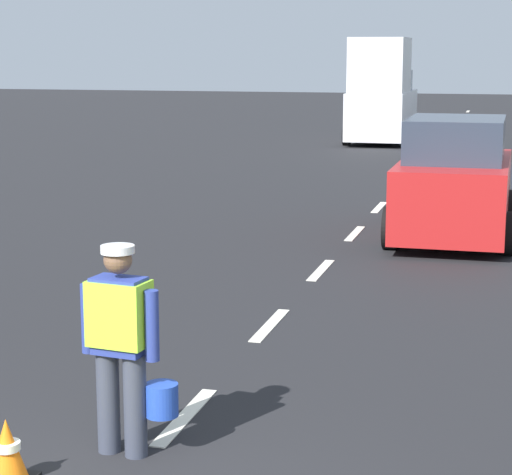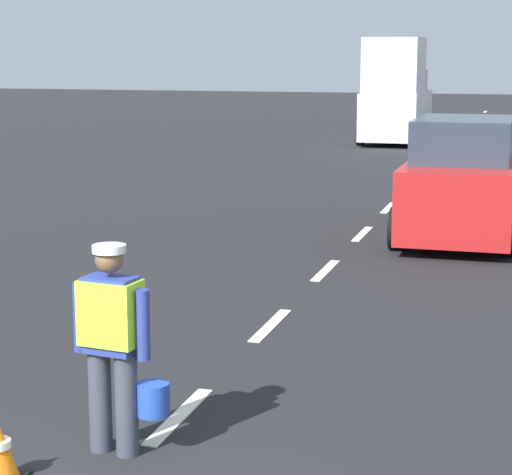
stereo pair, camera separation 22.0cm
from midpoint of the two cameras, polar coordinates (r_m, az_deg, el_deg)
ground_plane at (r=26.29m, az=9.95°, el=3.75°), size 96.00×96.00×0.00m
lane_center_line at (r=30.44m, az=10.83°, el=4.67°), size 0.14×46.40×0.01m
road_worker at (r=7.74m, az=-7.33°, el=-5.81°), size 0.77×0.36×1.67m
delivery_truck at (r=34.21m, az=8.26°, el=8.09°), size 2.16×4.60×3.54m
car_outgoing_ahead at (r=16.89m, az=12.18°, el=3.08°), size 2.02×4.02×2.03m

